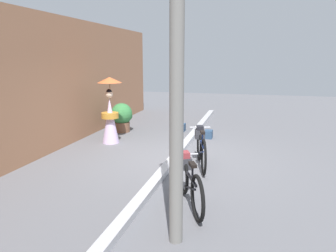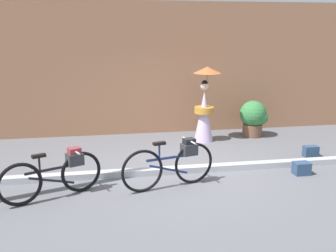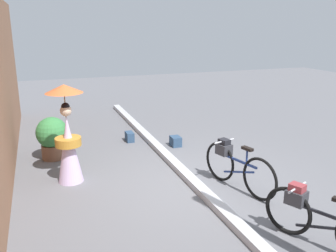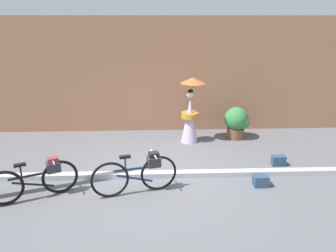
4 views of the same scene
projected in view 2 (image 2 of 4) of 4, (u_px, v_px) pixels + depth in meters
ground_plane at (180, 173)px, 7.74m from camera, size 30.00×30.00×0.00m
building_wall at (155, 68)px, 10.60m from camera, size 14.00×0.40×3.52m
sidewalk_curb at (181, 170)px, 7.73m from camera, size 14.00×0.20×0.12m
bicycle_near_officer at (56, 173)px, 6.50m from camera, size 1.62×0.78×0.81m
bicycle_far_side at (173, 162)px, 6.93m from camera, size 1.73×0.59×0.87m
person_with_parasol at (205, 106)px, 9.79m from camera, size 0.69×0.69×1.89m
potted_plant_by_door at (254, 117)px, 10.34m from camera, size 0.72×0.70×0.96m
backpack_on_pavement at (302, 168)px, 7.62m from camera, size 0.31×0.23×0.25m
backpack_spare at (311, 151)px, 8.69m from camera, size 0.32×0.18×0.25m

